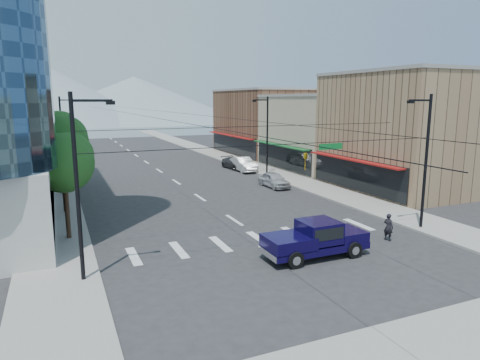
# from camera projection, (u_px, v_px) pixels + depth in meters

# --- Properties ---
(ground) EXTENTS (160.00, 160.00, 0.00)m
(ground) POSITION_uv_depth(u_px,v_px,m) (273.00, 246.00, 25.71)
(ground) COLOR #28282B
(ground) RESTS_ON ground
(sidewalk_left) EXTENTS (4.00, 120.00, 0.15)m
(sidewalk_left) POSITION_uv_depth(u_px,v_px,m) (53.00, 165.00, 57.07)
(sidewalk_left) COLOR gray
(sidewalk_left) RESTS_ON ground
(sidewalk_right) EXTENTS (4.00, 120.00, 0.15)m
(sidewalk_right) POSITION_uv_depth(u_px,v_px,m) (221.00, 156.00, 66.45)
(sidewalk_right) COLOR gray
(sidewalk_right) RESTS_ON ground
(sidewalk_cross) EXTENTS (28.00, 4.00, 0.15)m
(sidewalk_cross) POSITION_uv_depth(u_px,v_px,m) (434.00, 350.00, 14.88)
(sidewalk_cross) COLOR gray
(sidewalk_cross) RESTS_ON ground
(shop_near) EXTENTS (12.00, 14.00, 11.00)m
(shop_near) POSITION_uv_depth(u_px,v_px,m) (408.00, 132.00, 41.53)
(shop_near) COLOR #8C6B4C
(shop_near) RESTS_ON ground
(shop_mid) EXTENTS (12.00, 14.00, 9.00)m
(shop_mid) POSITION_uv_depth(u_px,v_px,m) (325.00, 133.00, 54.34)
(shop_mid) COLOR tan
(shop_mid) RESTS_ON ground
(shop_far) EXTENTS (12.00, 18.00, 10.00)m
(shop_far) POSITION_uv_depth(u_px,v_px,m) (267.00, 123.00, 68.67)
(shop_far) COLOR brown
(shop_far) RESTS_ON ground
(clock_tower) EXTENTS (4.80, 4.80, 20.40)m
(clock_tower) POSITION_uv_depth(u_px,v_px,m) (19.00, 88.00, 73.18)
(clock_tower) COLOR #8C6B4C
(clock_tower) RESTS_ON ground
(mountain_left) EXTENTS (80.00, 80.00, 22.00)m
(mountain_left) POSITION_uv_depth(u_px,v_px,m) (41.00, 93.00, 153.04)
(mountain_left) COLOR gray
(mountain_left) RESTS_ON ground
(mountain_right) EXTENTS (90.00, 90.00, 18.00)m
(mountain_right) POSITION_uv_depth(u_px,v_px,m) (135.00, 99.00, 176.12)
(mountain_right) COLOR gray
(mountain_right) RESTS_ON ground
(tree_near) EXTENTS (3.65, 3.64, 6.71)m
(tree_near) POSITION_uv_depth(u_px,v_px,m) (66.00, 161.00, 25.96)
(tree_near) COLOR black
(tree_near) RESTS_ON ground
(tree_midnear) EXTENTS (4.09, 4.09, 7.52)m
(tree_midnear) POSITION_uv_depth(u_px,v_px,m) (62.00, 141.00, 32.15)
(tree_midnear) COLOR black
(tree_midnear) RESTS_ON ground
(tree_midfar) EXTENTS (3.65, 3.64, 6.71)m
(tree_midfar) POSITION_uv_depth(u_px,v_px,m) (61.00, 141.00, 38.58)
(tree_midfar) COLOR black
(tree_midfar) RESTS_ON ground
(tree_far) EXTENTS (4.09, 4.09, 7.52)m
(tree_far) POSITION_uv_depth(u_px,v_px,m) (59.00, 129.00, 44.78)
(tree_far) COLOR black
(tree_far) RESTS_ON ground
(signal_rig) EXTENTS (21.80, 0.20, 9.00)m
(signal_rig) POSITION_uv_depth(u_px,v_px,m) (285.00, 172.00, 24.03)
(signal_rig) COLOR black
(signal_rig) RESTS_ON ground
(lamp_pole_nw) EXTENTS (2.00, 0.25, 9.00)m
(lamp_pole_nw) POSITION_uv_depth(u_px,v_px,m) (63.00, 133.00, 47.67)
(lamp_pole_nw) COLOR black
(lamp_pole_nw) RESTS_ON ground
(lamp_pole_ne) EXTENTS (2.00, 0.25, 9.00)m
(lamp_pole_ne) POSITION_uv_depth(u_px,v_px,m) (266.00, 133.00, 48.80)
(lamp_pole_ne) COLOR black
(lamp_pole_ne) RESTS_ON ground
(pickup_truck) EXTENTS (6.05, 2.38, 2.04)m
(pickup_truck) POSITION_uv_depth(u_px,v_px,m) (315.00, 238.00, 23.71)
(pickup_truck) COLOR #0E073A
(pickup_truck) RESTS_ON ground
(pedestrian) EXTENTS (0.57, 0.72, 1.73)m
(pedestrian) POSITION_uv_depth(u_px,v_px,m) (388.00, 227.00, 26.50)
(pedestrian) COLOR black
(pedestrian) RESTS_ON ground
(parked_car_near) EXTENTS (1.84, 4.42, 1.50)m
(parked_car_near) POSITION_uv_depth(u_px,v_px,m) (274.00, 180.00, 42.73)
(parked_car_near) COLOR silver
(parked_car_near) RESTS_ON ground
(parked_car_mid) EXTENTS (1.84, 5.19, 1.70)m
(parked_car_mid) POSITION_uv_depth(u_px,v_px,m) (243.00, 164.00, 52.36)
(parked_car_mid) COLOR silver
(parked_car_mid) RESTS_ON ground
(parked_car_far) EXTENTS (2.45, 5.07, 1.42)m
(parked_car_far) POSITION_uv_depth(u_px,v_px,m) (235.00, 163.00, 54.21)
(parked_car_far) COLOR #323335
(parked_car_far) RESTS_ON ground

